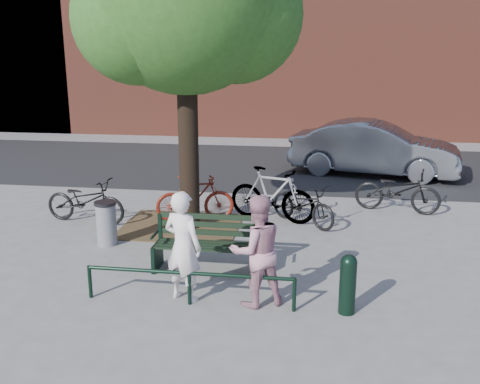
% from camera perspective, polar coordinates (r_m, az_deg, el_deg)
% --- Properties ---
extents(ground, '(90.00, 90.00, 0.00)m').
position_cam_1_polar(ground, '(8.98, -3.57, -8.43)').
color(ground, gray).
rests_on(ground, ground).
extents(dirt_pit, '(2.40, 2.00, 0.02)m').
position_cam_1_polar(dirt_pit, '(11.20, -6.30, -3.64)').
color(dirt_pit, brown).
rests_on(dirt_pit, ground).
extents(road, '(40.00, 7.00, 0.01)m').
position_cam_1_polar(road, '(17.03, 2.27, 2.85)').
color(road, black).
rests_on(road, ground).
extents(park_bench, '(1.74, 0.54, 0.97)m').
position_cam_1_polar(park_bench, '(8.88, -3.52, -5.39)').
color(park_bench, black).
rests_on(park_bench, ground).
extents(guard_railing, '(3.06, 0.06, 0.51)m').
position_cam_1_polar(guard_railing, '(7.75, -5.45, -9.14)').
color(guard_railing, black).
rests_on(guard_railing, ground).
extents(street_tree, '(4.20, 3.80, 6.50)m').
position_cam_1_polar(street_tree, '(10.60, -5.60, 19.53)').
color(street_tree, black).
rests_on(street_tree, ground).
extents(person_left, '(0.70, 0.59, 1.65)m').
position_cam_1_polar(person_left, '(7.75, -6.11, -5.79)').
color(person_left, white).
rests_on(person_left, ground).
extents(person_right, '(0.98, 0.90, 1.63)m').
position_cam_1_polar(person_right, '(7.57, 1.79, -6.29)').
color(person_right, '#B97F8C').
rests_on(person_right, ground).
extents(bollard, '(0.23, 0.23, 0.86)m').
position_cam_1_polar(bollard, '(7.60, 11.43, -9.39)').
color(bollard, black).
rests_on(bollard, ground).
extents(litter_bin, '(0.41, 0.41, 0.84)m').
position_cam_1_polar(litter_bin, '(10.31, -14.07, -3.22)').
color(litter_bin, gray).
rests_on(litter_bin, ground).
extents(bicycle_a, '(1.89, 0.88, 0.95)m').
position_cam_1_polar(bicycle_a, '(11.74, -16.18, -0.90)').
color(bicycle_a, black).
rests_on(bicycle_a, ground).
extents(bicycle_b, '(1.73, 0.92, 1.00)m').
position_cam_1_polar(bicycle_b, '(11.42, -4.81, -0.66)').
color(bicycle_b, '#60180D').
rests_on(bicycle_b, ground).
extents(bicycle_c, '(1.68, 1.56, 0.89)m').
position_cam_1_polar(bicycle_c, '(11.23, 6.75, -1.26)').
color(bicycle_c, black).
rests_on(bicycle_c, ground).
extents(bicycle_d, '(2.01, 1.11, 1.16)m').
position_cam_1_polar(bicycle_d, '(11.40, 3.44, -0.25)').
color(bicycle_d, gray).
rests_on(bicycle_d, ground).
extents(bicycle_e, '(1.98, 1.09, 0.99)m').
position_cam_1_polar(bicycle_e, '(12.54, 16.45, 0.15)').
color(bicycle_e, black).
rests_on(bicycle_e, ground).
extents(parked_car, '(5.03, 2.70, 1.57)m').
position_cam_1_polar(parked_car, '(16.07, 14.14, 4.52)').
color(parked_car, slate).
rests_on(parked_car, ground).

